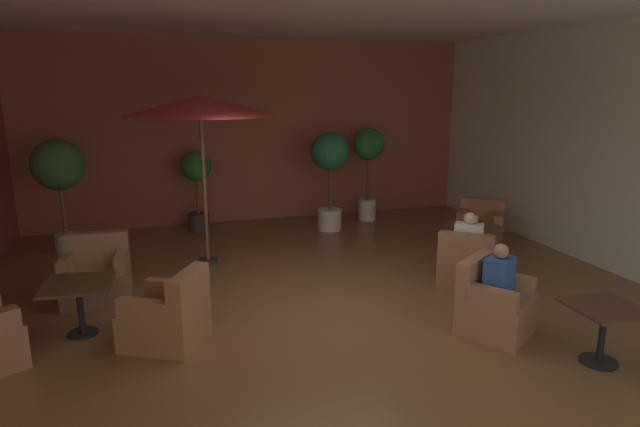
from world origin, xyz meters
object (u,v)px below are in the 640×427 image
armchair_front_right_east (97,277)px  potted_tree_left_corner (330,164)px  armchair_front_left_east (480,229)px  patron_blue_shirt (499,274)px  patron_by_window (469,237)px  iced_drink_cup (476,219)px  cafe_table_front_right (79,293)px  potted_tree_mid_right (58,170)px  cafe_table_front_left (475,234)px  cafe_table_mid_center (604,320)px  armchair_front_left_north (467,264)px  potted_tree_right_corner (197,179)px  patio_umbrella_tall_red (200,107)px  armchair_mid_center_north (493,306)px  armchair_front_right_north (168,317)px  potted_tree_mid_left (368,155)px

armchair_front_right_east → potted_tree_left_corner: bearing=31.2°
armchair_front_left_east → patron_blue_shirt: (-1.82, -3.10, 0.41)m
patron_by_window → iced_drink_cup: 1.18m
cafe_table_front_right → patron_by_window: 5.11m
potted_tree_mid_right → patron_blue_shirt: (5.15, -4.83, -0.70)m
cafe_table_front_left → armchair_front_left_east: (0.64, 0.81, -0.17)m
patron_blue_shirt → iced_drink_cup: 2.75m
patron_blue_shirt → patron_by_window: 1.60m
cafe_table_mid_center → potted_tree_mid_right: potted_tree_mid_right is taller
armchair_front_left_east → patron_by_window: patron_by_window is taller
armchair_front_right_east → armchair_front_left_east: bearing=5.7°
cafe_table_front_right → patron_by_window: patron_by_window is taller
armchair_front_left_north → potted_tree_right_corner: bearing=129.3°
armchair_front_left_east → potted_tree_right_corner: (-4.69, 2.52, 0.72)m
armchair_front_right_east → potted_tree_mid_right: (-0.69, 2.37, 1.11)m
armchair_front_left_north → patron_blue_shirt: 1.62m
cafe_table_front_left → cafe_table_front_right: size_ratio=0.90×
cafe_table_front_right → armchair_front_right_east: bearing=85.6°
cafe_table_mid_center → potted_tree_left_corner: 5.99m
potted_tree_right_corner → iced_drink_cup: bearing=-37.5°
armchair_front_left_east → iced_drink_cup: armchair_front_left_east is taller
armchair_front_right_east → iced_drink_cup: 5.76m
armchair_front_left_east → patio_umbrella_tall_red: size_ratio=0.39×
armchair_front_right_east → armchair_mid_center_north: armchair_mid_center_north is taller
iced_drink_cup → armchair_front_left_north: bearing=-127.7°
iced_drink_cup → cafe_table_front_right: bearing=-169.8°
armchair_front_right_north → armchair_front_left_east: bearing=22.4°
armchair_front_right_east → potted_tree_right_corner: size_ratio=0.55×
cafe_table_front_left → armchair_front_left_north: (-0.64, -0.82, -0.17)m
armchair_front_left_north → armchair_front_right_east: (-5.00, 0.99, 0.01)m
potted_tree_left_corner → armchair_front_left_east: bearing=-39.9°
cafe_table_front_left → potted_tree_left_corner: 3.19m
armchair_front_left_east → armchair_mid_center_north: 3.58m
cafe_table_mid_center → patron_by_window: bearing=91.6°
armchair_front_left_north → patio_umbrella_tall_red: bearing=149.4°
potted_tree_right_corner → patron_by_window: 5.36m
iced_drink_cup → armchair_front_right_east: bearing=179.7°
armchair_front_left_north → potted_tree_mid_left: potted_tree_mid_left is taller
armchair_front_right_east → potted_tree_mid_right: potted_tree_mid_right is taller
armchair_front_right_east → armchair_front_right_north: bearing=-61.7°
cafe_table_front_left → potted_tree_mid_right: size_ratio=0.37×
cafe_table_front_right → potted_tree_mid_left: size_ratio=0.41×
armchair_front_left_north → armchair_mid_center_north: armchair_mid_center_north is taller
armchair_front_left_east → armchair_front_right_east: size_ratio=1.21×
potted_tree_mid_right → patron_by_window: potted_tree_mid_right is taller
cafe_table_mid_center → armchair_front_left_north: bearing=92.3°
armchair_mid_center_north → potted_tree_mid_right: potted_tree_mid_right is taller
armchair_front_left_east → patio_umbrella_tall_red: bearing=175.1°
armchair_front_left_east → potted_tree_mid_left: potted_tree_mid_left is taller
armchair_mid_center_north → patron_blue_shirt: size_ratio=1.61×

